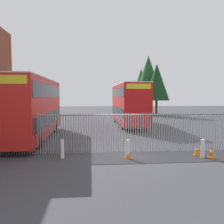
{
  "coord_description": "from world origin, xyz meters",
  "views": [
    {
      "loc": [
        -1.56,
        -12.95,
        3.19
      ],
      "look_at": [
        0.0,
        4.0,
        2.0
      ],
      "focal_mm": 37.4,
      "sensor_mm": 36.0,
      "label": 1
    }
  ],
  "objects_px": {
    "bollard_near_right": "(203,148)",
    "traffic_cone_mid_forecourt": "(128,153)",
    "double_decker_bus_behind_fence_left": "(128,103)",
    "bollard_near_left": "(62,149)",
    "traffic_cone_near_kerb": "(211,152)",
    "double_decker_bus_near_gate": "(33,106)",
    "traffic_cone_by_gate": "(197,150)",
    "bollard_center_front": "(128,149)"
  },
  "relations": [
    {
      "from": "double_decker_bus_behind_fence_left",
      "to": "bollard_near_right",
      "type": "xyz_separation_m",
      "value": [
        1.64,
        -13.73,
        -1.95
      ]
    },
    {
      "from": "traffic_cone_mid_forecourt",
      "to": "traffic_cone_near_kerb",
      "type": "bearing_deg",
      "value": -3.95
    },
    {
      "from": "double_decker_bus_near_gate",
      "to": "traffic_cone_near_kerb",
      "type": "relative_size",
      "value": 18.32
    },
    {
      "from": "double_decker_bus_near_gate",
      "to": "traffic_cone_mid_forecourt",
      "type": "bearing_deg",
      "value": -43.99
    },
    {
      "from": "double_decker_bus_near_gate",
      "to": "double_decker_bus_behind_fence_left",
      "type": "distance_m",
      "value": 11.29
    },
    {
      "from": "bollard_near_right",
      "to": "double_decker_bus_behind_fence_left",
      "type": "bearing_deg",
      "value": 96.81
    },
    {
      "from": "double_decker_bus_behind_fence_left",
      "to": "bollard_near_right",
      "type": "bearing_deg",
      "value": -83.19
    },
    {
      "from": "double_decker_bus_near_gate",
      "to": "traffic_cone_mid_forecourt",
      "type": "xyz_separation_m",
      "value": [
        6.11,
        -5.9,
        -2.13
      ]
    },
    {
      "from": "double_decker_bus_behind_fence_left",
      "to": "bollard_near_right",
      "type": "relative_size",
      "value": 11.38
    },
    {
      "from": "bollard_near_left",
      "to": "bollard_near_right",
      "type": "relative_size",
      "value": 1.0
    },
    {
      "from": "double_decker_bus_behind_fence_left",
      "to": "bollard_near_left",
      "type": "distance_m",
      "value": 14.43
    },
    {
      "from": "traffic_cone_by_gate",
      "to": "double_decker_bus_behind_fence_left",
      "type": "bearing_deg",
      "value": 96.68
    },
    {
      "from": "traffic_cone_by_gate",
      "to": "traffic_cone_mid_forecourt",
      "type": "height_order",
      "value": "same"
    },
    {
      "from": "bollard_center_front",
      "to": "bollard_near_right",
      "type": "relative_size",
      "value": 1.0
    },
    {
      "from": "double_decker_bus_near_gate",
      "to": "traffic_cone_near_kerb",
      "type": "height_order",
      "value": "double_decker_bus_near_gate"
    },
    {
      "from": "bollard_center_front",
      "to": "traffic_cone_near_kerb",
      "type": "bearing_deg",
      "value": -3.99
    },
    {
      "from": "traffic_cone_mid_forecourt",
      "to": "traffic_cone_near_kerb",
      "type": "relative_size",
      "value": 1.0
    },
    {
      "from": "traffic_cone_by_gate",
      "to": "traffic_cone_near_kerb",
      "type": "bearing_deg",
      "value": -46.38
    },
    {
      "from": "bollard_near_right",
      "to": "bollard_center_front",
      "type": "bearing_deg",
      "value": 176.76
    },
    {
      "from": "bollard_near_left",
      "to": "traffic_cone_near_kerb",
      "type": "relative_size",
      "value": 1.61
    },
    {
      "from": "traffic_cone_near_kerb",
      "to": "traffic_cone_mid_forecourt",
      "type": "bearing_deg",
      "value": 176.05
    },
    {
      "from": "bollard_near_right",
      "to": "traffic_cone_near_kerb",
      "type": "height_order",
      "value": "bollard_near_right"
    },
    {
      "from": "traffic_cone_mid_forecourt",
      "to": "traffic_cone_near_kerb",
      "type": "distance_m",
      "value": 4.31
    },
    {
      "from": "bollard_near_left",
      "to": "bollard_center_front",
      "type": "xyz_separation_m",
      "value": [
        3.32,
        -0.33,
        0.0
      ]
    },
    {
      "from": "double_decker_bus_near_gate",
      "to": "double_decker_bus_behind_fence_left",
      "type": "height_order",
      "value": "same"
    },
    {
      "from": "double_decker_bus_behind_fence_left",
      "to": "bollard_center_front",
      "type": "relative_size",
      "value": 11.38
    },
    {
      "from": "double_decker_bus_near_gate",
      "to": "bollard_near_right",
      "type": "distance_m",
      "value": 11.86
    },
    {
      "from": "bollard_near_left",
      "to": "traffic_cone_mid_forecourt",
      "type": "relative_size",
      "value": 1.61
    },
    {
      "from": "bollard_center_front",
      "to": "bollard_near_left",
      "type": "bearing_deg",
      "value": 174.34
    },
    {
      "from": "bollard_near_right",
      "to": "traffic_cone_mid_forecourt",
      "type": "relative_size",
      "value": 1.61
    },
    {
      "from": "bollard_center_front",
      "to": "traffic_cone_near_kerb",
      "type": "height_order",
      "value": "bollard_center_front"
    },
    {
      "from": "traffic_cone_near_kerb",
      "to": "double_decker_bus_near_gate",
      "type": "bearing_deg",
      "value": 149.24
    },
    {
      "from": "double_decker_bus_behind_fence_left",
      "to": "traffic_cone_mid_forecourt",
      "type": "bearing_deg",
      "value": -99.34
    },
    {
      "from": "bollard_near_left",
      "to": "bollard_center_front",
      "type": "relative_size",
      "value": 1.0
    },
    {
      "from": "bollard_near_right",
      "to": "traffic_cone_by_gate",
      "type": "distance_m",
      "value": 0.51
    },
    {
      "from": "double_decker_bus_near_gate",
      "to": "traffic_cone_by_gate",
      "type": "height_order",
      "value": "double_decker_bus_near_gate"
    },
    {
      "from": "traffic_cone_mid_forecourt",
      "to": "bollard_near_left",
      "type": "bearing_deg",
      "value": 174.31
    },
    {
      "from": "bollard_center_front",
      "to": "traffic_cone_by_gate",
      "type": "height_order",
      "value": "bollard_center_front"
    },
    {
      "from": "bollard_near_right",
      "to": "traffic_cone_mid_forecourt",
      "type": "distance_m",
      "value": 3.87
    },
    {
      "from": "double_decker_bus_behind_fence_left",
      "to": "bollard_near_right",
      "type": "height_order",
      "value": "double_decker_bus_behind_fence_left"
    },
    {
      "from": "double_decker_bus_behind_fence_left",
      "to": "bollard_near_left",
      "type": "xyz_separation_m",
      "value": [
        -5.56,
        -13.18,
        -1.95
      ]
    },
    {
      "from": "bollard_near_right",
      "to": "traffic_cone_mid_forecourt",
      "type": "bearing_deg",
      "value": 176.8
    }
  ]
}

